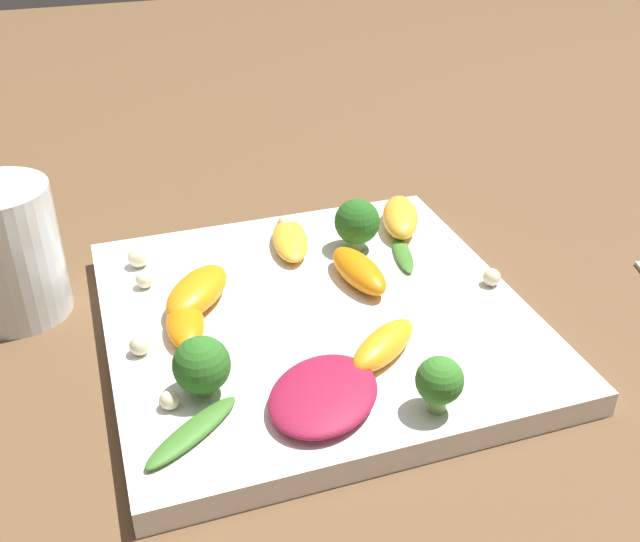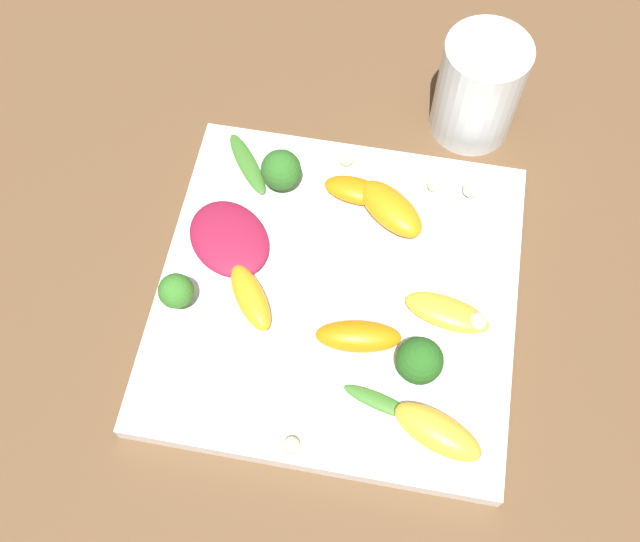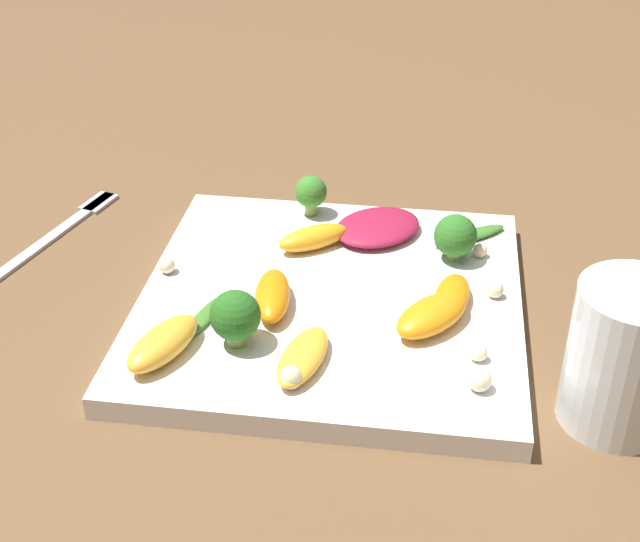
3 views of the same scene
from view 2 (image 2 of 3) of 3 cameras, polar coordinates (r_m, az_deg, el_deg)
name	(u,v)px [view 2 (image 2 of 3)]	position (r m, az deg, el deg)	size (l,w,h in m)	color
ground_plane	(337,299)	(0.65, 1.30, -2.13)	(2.40, 2.40, 0.00)	brown
plate	(337,294)	(0.64, 1.32, -1.79)	(0.30, 0.30, 0.02)	white
drinking_glass	(479,88)	(0.72, 12.00, 13.45)	(0.08, 0.08, 0.10)	white
radicchio_leaf_0	(229,238)	(0.65, -6.94, 2.48)	(0.10, 0.10, 0.01)	maroon
orange_segment_0	(391,209)	(0.66, 5.41, 4.76)	(0.07, 0.08, 0.02)	orange
orange_segment_1	(358,336)	(0.60, 2.94, -4.99)	(0.04, 0.07, 0.02)	orange
orange_segment_2	(438,432)	(0.58, 8.95, -12.00)	(0.05, 0.08, 0.02)	#FCAD33
orange_segment_3	(447,313)	(0.62, 9.64, -3.14)	(0.04, 0.08, 0.01)	#FCAD33
orange_segment_4	(351,190)	(0.67, 2.38, 6.21)	(0.03, 0.06, 0.02)	orange
orange_segment_5	(251,297)	(0.62, -5.31, -2.01)	(0.07, 0.06, 0.02)	orange
broccoli_floret_0	(176,291)	(0.62, -10.90, -1.54)	(0.03, 0.03, 0.04)	#84AD5B
broccoli_floret_1	(281,170)	(0.66, -2.99, 7.69)	(0.04, 0.04, 0.04)	#84AD5B
broccoli_floret_2	(419,361)	(0.58, 7.58, -6.81)	(0.04, 0.04, 0.04)	#84AD5B
arugula_sprig_0	(380,402)	(0.59, 4.57, -9.90)	(0.03, 0.06, 0.01)	#3D7528
arugula_sprig_1	(247,164)	(0.69, -5.55, 8.14)	(0.07, 0.06, 0.01)	#3D7528
macadamia_nut_0	(346,159)	(0.69, 2.02, 8.56)	(0.01, 0.01, 0.01)	beige
macadamia_nut_1	(291,445)	(0.58, -2.20, -13.13)	(0.01, 0.01, 0.01)	beige
macadamia_nut_2	(477,322)	(0.62, 11.88, -3.80)	(0.02, 0.02, 0.02)	beige
macadamia_nut_3	(472,189)	(0.68, 11.50, 6.17)	(0.02, 0.02, 0.02)	beige
macadamia_nut_4	(280,159)	(0.69, -3.10, 8.52)	(0.01, 0.01, 0.01)	beige
macadamia_nut_5	(435,185)	(0.68, 8.75, 6.53)	(0.01, 0.01, 0.01)	beige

